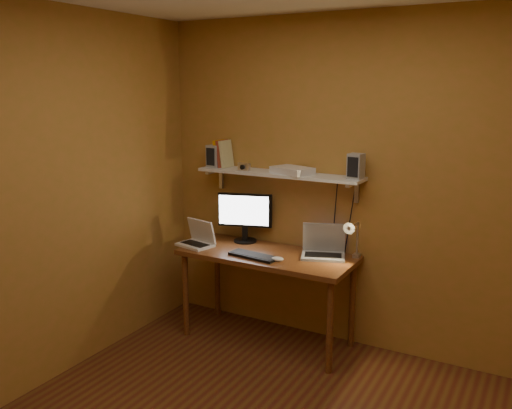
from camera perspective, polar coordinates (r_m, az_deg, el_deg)
The scene contains 14 objects.
room at distance 2.81m, azimuth 0.51°, elevation -3.19°, with size 3.44×3.24×2.64m.
desk at distance 4.36m, azimuth 1.19°, elevation -6.20°, with size 1.40×0.60×0.75m.
wall_shelf at distance 4.36m, azimuth 2.43°, elevation 3.20°, with size 1.40×0.25×0.21m.
monitor at distance 4.59m, azimuth -1.17°, elevation -1.09°, with size 0.45×0.25×0.42m.
laptop at distance 4.28m, azimuth 7.11°, elevation -4.52°, with size 0.39×0.34×0.25m.
netbook at distance 4.55m, azimuth -6.13°, elevation -3.57°, with size 0.33×0.26×0.22m.
keyboard at distance 4.23m, azimuth -0.25°, elevation -5.43°, with size 0.40×0.13×0.02m, color black.
mouse at distance 4.13m, azimuth 2.27°, elevation -5.76°, with size 0.10×0.06×0.03m, color silver.
desk_lamp at distance 4.14m, azimuth 10.15°, elevation -3.17°, with size 0.09×0.23×0.38m.
speaker_left at distance 4.64m, azimuth -4.41°, elevation 5.10°, with size 0.10×0.10×0.19m, color gray.
speaker_right at distance 4.10m, azimuth 10.47°, elevation 3.99°, with size 0.11×0.11×0.19m, color gray.
books at distance 4.64m, azimuth -3.48°, elevation 5.37°, with size 0.12×0.16×0.23m.
shelf_camera at distance 4.42m, azimuth -1.28°, elevation 3.97°, with size 0.11×0.06×0.07m.
router at distance 4.29m, azimuth 3.84°, elevation 3.61°, with size 0.31×0.21×0.05m, color silver.
Camera 1 is at (1.30, -2.37, 2.05)m, focal length 38.00 mm.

